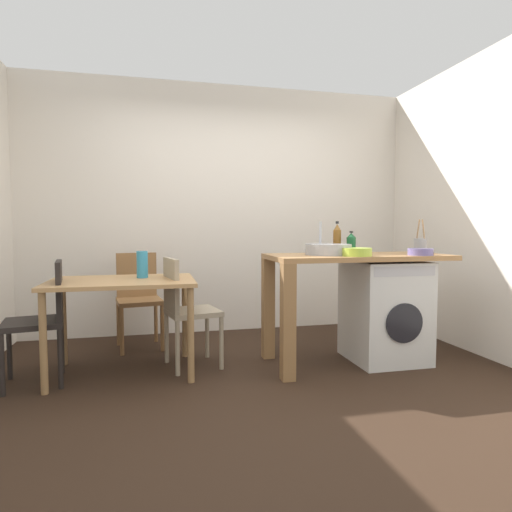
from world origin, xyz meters
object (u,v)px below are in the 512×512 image
at_px(dining_table, 122,292).
at_px(mixing_bowl, 357,252).
at_px(bottle_squat_brown, 351,243).
at_px(vase, 142,264).
at_px(chair_person_seat, 44,315).
at_px(washing_machine, 385,311).
at_px(chair_spare_by_wall, 138,294).
at_px(bottle_tall_green, 337,239).
at_px(utensil_crock, 420,245).
at_px(colander, 420,251).
at_px(chair_opposite, 184,306).

height_order(dining_table, mixing_bowl, mixing_bowl).
xyz_separation_m(bottle_squat_brown, vase, (-1.79, 0.07, -0.16)).
height_order(chair_person_seat, vase, vase).
xyz_separation_m(chair_person_seat, mixing_bowl, (2.35, -0.27, 0.45)).
relative_size(washing_machine, bottle_squat_brown, 4.40).
distance_m(chair_spare_by_wall, bottle_tall_green, 1.95).
xyz_separation_m(bottle_tall_green, utensil_crock, (0.70, -0.20, -0.06)).
relative_size(bottle_squat_brown, vase, 0.90).
xyz_separation_m(mixing_bowl, vase, (-1.66, 0.46, -0.11)).
xyz_separation_m(chair_spare_by_wall, utensil_crock, (2.45, -0.88, 0.48)).
bearing_deg(dining_table, colander, -9.10).
bearing_deg(dining_table, washing_machine, -4.22).
xyz_separation_m(dining_table, utensil_crock, (2.54, -0.11, 0.35)).
distance_m(bottle_squat_brown, utensil_crock, 0.61).
xyz_separation_m(colander, vase, (-2.21, 0.48, -0.10)).
bearing_deg(chair_spare_by_wall, chair_person_seat, 44.37).
height_order(chair_spare_by_wall, utensil_crock, utensil_crock).
relative_size(chair_spare_by_wall, mixing_bowl, 3.81).
relative_size(chair_spare_by_wall, bottle_tall_green, 3.18).
distance_m(dining_table, bottle_tall_green, 1.88).
distance_m(chair_opposite, chair_spare_by_wall, 0.83).
bearing_deg(dining_table, mixing_bowl, -11.22).
bearing_deg(chair_opposite, mixing_bowl, 61.70).
bearing_deg(bottle_tall_green, dining_table, -177.16).
relative_size(chair_opposite, colander, 4.50).
relative_size(mixing_bowl, utensil_crock, 0.79).
bearing_deg(bottle_squat_brown, chair_person_seat, -177.31).
height_order(chair_spare_by_wall, washing_machine, chair_spare_by_wall).
relative_size(dining_table, chair_opposite, 1.22).
bearing_deg(chair_person_seat, bottle_tall_green, -95.45).
xyz_separation_m(chair_spare_by_wall, colander, (2.27, -1.15, 0.44)).
distance_m(chair_person_seat, bottle_squat_brown, 2.54).
bearing_deg(bottle_squat_brown, utensil_crock, -13.00).
bearing_deg(washing_machine, bottle_tall_green, 143.28).
distance_m(washing_machine, colander, 0.59).
bearing_deg(colander, bottle_squat_brown, 135.67).
xyz_separation_m(dining_table, chair_person_seat, (-0.55, -0.09, -0.14)).
bearing_deg(bottle_tall_green, chair_person_seat, -175.71).
bearing_deg(vase, bottle_squat_brown, -2.24).
bearing_deg(washing_machine, chair_opposite, 173.44).
bearing_deg(chair_person_seat, chair_spare_by_wall, -46.14).
relative_size(dining_table, chair_spare_by_wall, 1.22).
relative_size(chair_person_seat, bottle_tall_green, 3.18).
height_order(chair_spare_by_wall, bottle_tall_green, bottle_tall_green).
bearing_deg(vase, chair_spare_by_wall, 95.25).
relative_size(washing_machine, colander, 4.30).
relative_size(chair_person_seat, mixing_bowl, 3.81).
height_order(chair_opposite, bottle_squat_brown, bottle_squat_brown).
distance_m(utensil_crock, vase, 2.40).
xyz_separation_m(chair_opposite, colander, (1.88, -0.41, 0.44)).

